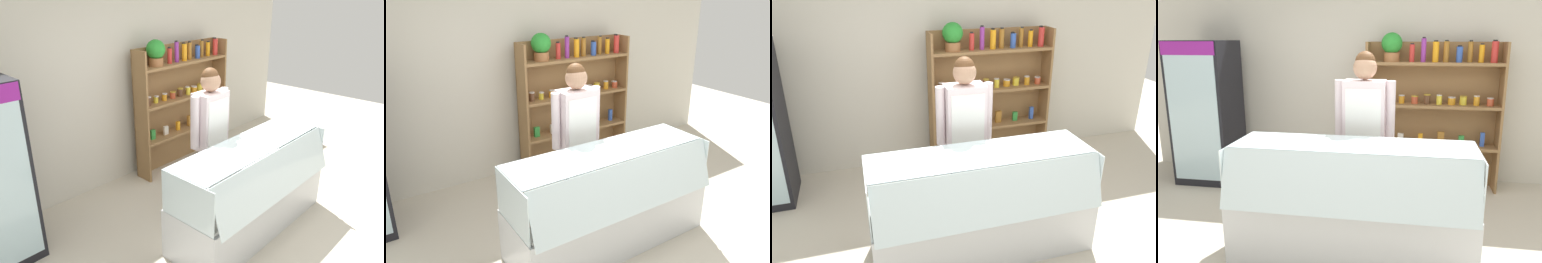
{
  "view_description": "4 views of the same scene",
  "coord_description": "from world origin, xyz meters",
  "views": [
    {
      "loc": [
        -3.17,
        -1.86,
        2.59
      ],
      "look_at": [
        -0.26,
        0.87,
        1.03
      ],
      "focal_mm": 35.0,
      "sensor_mm": 36.0,
      "label": 1
    },
    {
      "loc": [
        -2.09,
        -2.39,
        2.45
      ],
      "look_at": [
        -0.19,
        0.54,
        1.11
      ],
      "focal_mm": 35.0,
      "sensor_mm": 36.0,
      "label": 2
    },
    {
      "loc": [
        -1.09,
        -2.62,
        2.49
      ],
      "look_at": [
        -0.11,
        0.64,
        1.04
      ],
      "focal_mm": 35.0,
      "sensor_mm": 36.0,
      "label": 3
    },
    {
      "loc": [
        0.4,
        -2.78,
        1.86
      ],
      "look_at": [
        -0.22,
        0.86,
        0.94
      ],
      "focal_mm": 35.0,
      "sensor_mm": 36.0,
      "label": 4
    }
  ],
  "objects": [
    {
      "name": "deli_display_case",
      "position": [
        -0.09,
        0.14,
        0.31
      ],
      "size": [
        2.05,
        0.75,
        1.01
      ],
      "color": "silver",
      "rests_on": "ground"
    },
    {
      "name": "shelving_unit",
      "position": [
        0.58,
        1.93,
        1.1
      ],
      "size": [
        1.64,
        0.29,
        1.94
      ],
      "color": "olive",
      "rests_on": "ground"
    },
    {
      "name": "shop_clerk",
      "position": [
        -0.06,
        0.77,
        1.04
      ],
      "size": [
        0.59,
        0.25,
        1.75
      ],
      "color": "#383D51",
      "rests_on": "ground"
    },
    {
      "name": "back_wall",
      "position": [
        0.0,
        2.23,
        1.35
      ],
      "size": [
        6.8,
        0.1,
        2.7
      ],
      "primitive_type": "cube",
      "color": "beige",
      "rests_on": "ground"
    },
    {
      "name": "ground_plane",
      "position": [
        0.0,
        0.0,
        0.0
      ],
      "size": [
        12.0,
        12.0,
        0.0
      ],
      "primitive_type": "plane",
      "color": "beige"
    }
  ]
}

